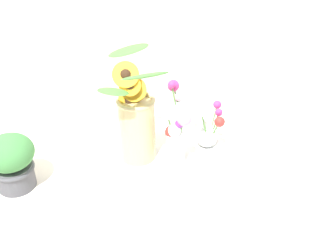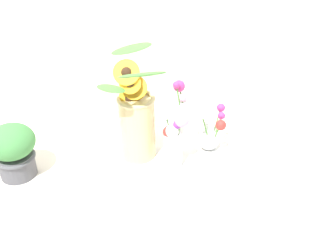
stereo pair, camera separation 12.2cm
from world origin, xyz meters
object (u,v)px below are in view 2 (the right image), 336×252
(vase_small_back, at_px, (185,117))
(vase_bulb_right, at_px, (210,134))
(vase_small_center, at_px, (173,140))
(serving_tray, at_px, (168,156))
(mason_jar_sunflowers, at_px, (136,119))
(potted_plant, at_px, (13,149))

(vase_small_back, bearing_deg, vase_bulb_right, -51.42)
(vase_small_center, height_order, vase_small_back, vase_small_back)
(vase_small_center, xyz_separation_m, vase_small_back, (0.06, 0.17, -0.02))
(serving_tray, relative_size, mason_jar_sunflowers, 1.34)
(mason_jar_sunflowers, relative_size, vase_small_back, 1.78)
(vase_small_back, bearing_deg, mason_jar_sunflowers, -149.06)
(mason_jar_sunflowers, bearing_deg, vase_bulb_right, 2.31)
(vase_small_center, bearing_deg, potted_plant, 178.19)
(vase_small_center, bearing_deg, vase_small_back, 71.26)
(mason_jar_sunflowers, xyz_separation_m, vase_small_center, (0.11, -0.07, -0.04))
(vase_bulb_right, xyz_separation_m, vase_small_back, (-0.07, 0.09, 0.01))
(mason_jar_sunflowers, bearing_deg, vase_small_center, -31.69)
(vase_bulb_right, height_order, vase_small_back, vase_small_back)
(mason_jar_sunflowers, relative_size, vase_small_center, 1.85)
(vase_small_back, height_order, potted_plant, vase_small_back)
(serving_tray, height_order, vase_bulb_right, vase_bulb_right)
(vase_small_center, distance_m, potted_plant, 0.48)
(serving_tray, relative_size, vase_small_back, 2.38)
(vase_small_back, bearing_deg, potted_plant, -164.18)
(mason_jar_sunflowers, xyz_separation_m, potted_plant, (-0.37, -0.05, -0.06))
(mason_jar_sunflowers, height_order, vase_bulb_right, mason_jar_sunflowers)
(vase_small_back, bearing_deg, serving_tray, -121.54)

